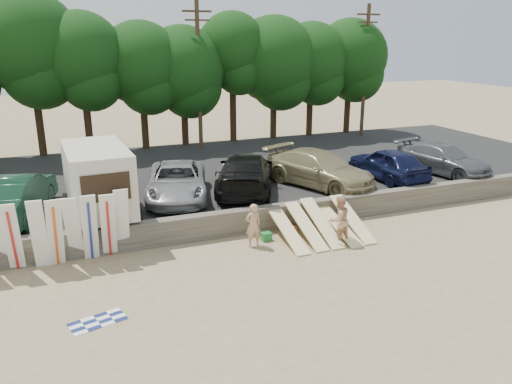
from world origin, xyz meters
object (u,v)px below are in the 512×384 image
at_px(car_3, 246,173).
at_px(cooler, 266,237).
at_px(car_6, 443,159).
at_px(car_2, 177,181).
at_px(box_trailer, 98,179).
at_px(beachgoer_b, 339,220).
at_px(car_1, 14,196).
at_px(car_4, 320,169).
at_px(beachgoer_a, 253,225).
at_px(car_5, 388,164).

distance_m(car_3, cooler, 4.58).
bearing_deg(car_6, car_3, 161.23).
bearing_deg(car_2, box_trailer, -144.05).
bearing_deg(beachgoer_b, box_trailer, -38.75).
distance_m(box_trailer, car_3, 6.72).
distance_m(box_trailer, car_1, 3.38).
height_order(car_1, car_6, car_1).
bearing_deg(car_3, car_6, -160.51).
relative_size(car_2, car_4, 0.95).
bearing_deg(cooler, box_trailer, 147.94).
xyz_separation_m(car_1, car_3, (9.68, 0.10, -0.03)).
height_order(car_6, beachgoer_a, car_6).
relative_size(box_trailer, beachgoer_b, 2.42).
height_order(box_trailer, car_3, box_trailer).
distance_m(box_trailer, beachgoer_a, 6.33).
xyz_separation_m(car_3, car_5, (7.31, -0.73, -0.08)).
distance_m(car_1, beachgoer_b, 12.63).
distance_m(car_1, car_3, 9.68).
distance_m(car_3, car_4, 3.59).
height_order(car_4, car_6, car_4).
bearing_deg(car_1, car_2, -164.24).
distance_m(beachgoer_a, beachgoer_b, 3.25).
relative_size(car_2, beachgoer_a, 3.25).
bearing_deg(beachgoer_a, cooler, -156.69).
distance_m(car_3, beachgoer_a, 4.88).
bearing_deg(car_1, car_6, -168.02).
bearing_deg(beachgoer_b, car_6, -163.33).
height_order(car_3, beachgoer_b, car_3).
xyz_separation_m(beachgoer_a, cooler, (0.66, 0.32, -0.68)).
relative_size(box_trailer, car_4, 0.80).
height_order(car_5, car_6, car_5).
height_order(car_3, car_6, car_3).
bearing_deg(car_4, car_1, 154.70).
bearing_deg(car_2, car_5, 9.87).
relative_size(car_4, beachgoer_a, 3.43).
distance_m(car_2, beachgoer_b, 7.49).
height_order(box_trailer, car_4, box_trailer).
distance_m(car_3, car_5, 7.35).
relative_size(car_5, car_6, 0.91).
height_order(car_2, car_3, car_3).
height_order(car_4, cooler, car_4).
xyz_separation_m(box_trailer, car_5, (13.88, 0.50, -0.79)).
distance_m(car_4, car_6, 7.12).
relative_size(car_1, beachgoer_b, 2.90).
xyz_separation_m(car_5, car_6, (3.36, -0.08, -0.05)).
bearing_deg(beachgoer_a, box_trailer, -35.71).
bearing_deg(cooler, car_4, 36.72).
relative_size(car_6, beachgoer_a, 3.08).
xyz_separation_m(box_trailer, car_4, (10.12, 0.69, -0.75)).
distance_m(car_1, car_2, 6.50).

